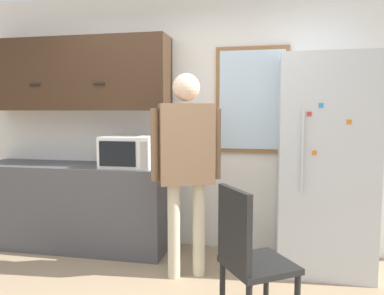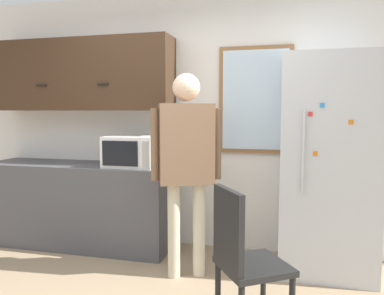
% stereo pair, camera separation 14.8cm
% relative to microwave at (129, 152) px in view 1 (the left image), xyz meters
% --- Properties ---
extents(back_wall, '(6.00, 0.06, 2.70)m').
position_rel_microwave_xyz_m(back_wall, '(0.51, 0.40, 0.30)').
color(back_wall, white).
rests_on(back_wall, ground_plane).
extents(counter, '(2.05, 0.60, 0.89)m').
position_rel_microwave_xyz_m(counter, '(-0.66, 0.07, -0.60)').
color(counter, '#4C4C51').
rests_on(counter, ground_plane).
extents(upper_cabinets, '(2.05, 0.39, 0.76)m').
position_rel_microwave_xyz_m(upper_cabinets, '(-0.66, 0.19, 0.79)').
color(upper_cabinets, '#3D2819').
extents(microwave, '(0.52, 0.38, 0.31)m').
position_rel_microwave_xyz_m(microwave, '(0.00, 0.00, 0.00)').
color(microwave, white).
rests_on(microwave, counter).
extents(person, '(0.57, 0.38, 1.78)m').
position_rel_microwave_xyz_m(person, '(0.68, -0.41, 0.04)').
color(person, beige).
rests_on(person, ground_plane).
extents(refrigerator, '(0.81, 0.72, 1.95)m').
position_rel_microwave_xyz_m(refrigerator, '(1.87, 0.02, -0.08)').
color(refrigerator, silver).
rests_on(refrigerator, ground_plane).
extents(chair, '(0.58, 0.58, 0.97)m').
position_rel_microwave_xyz_m(chair, '(1.25, -1.14, -0.52)').
color(chair, black).
rests_on(chair, ground_plane).
extents(window, '(0.74, 0.05, 1.08)m').
position_rel_microwave_xyz_m(window, '(1.20, 0.36, 0.52)').
color(window, olive).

